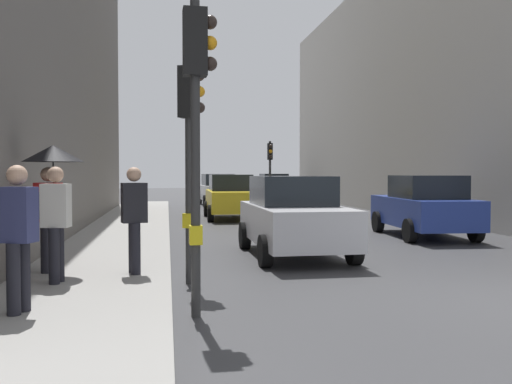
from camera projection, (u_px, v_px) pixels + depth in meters
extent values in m
cube|color=gray|center=(114.00, 249.00, 12.94)|extent=(2.55, 40.00, 0.16)
cube|color=#B2ADA3|center=(506.00, 91.00, 26.36)|extent=(12.00, 32.87, 11.38)
cylinder|color=#2D2D2D|center=(195.00, 160.00, 7.07)|extent=(0.12, 0.12, 3.99)
cube|color=black|center=(195.00, 42.00, 7.02)|extent=(0.31, 0.25, 0.84)
cube|color=yellow|center=(196.00, 235.00, 7.10)|extent=(0.17, 0.20, 0.24)
sphere|color=#2D231E|center=(210.00, 22.00, 7.05)|extent=(0.18, 0.18, 0.18)
sphere|color=orange|center=(210.00, 43.00, 7.06)|extent=(0.18, 0.18, 0.18)
sphere|color=#2D231E|center=(210.00, 64.00, 7.06)|extent=(0.18, 0.18, 0.18)
cylinder|color=#2D2D2D|center=(270.00, 175.00, 28.42)|extent=(0.12, 0.12, 3.43)
cube|color=black|center=(270.00, 151.00, 28.38)|extent=(0.24, 0.30, 0.84)
cube|color=yellow|center=(270.00, 188.00, 28.44)|extent=(0.20, 0.16, 0.24)
sphere|color=#2D231E|center=(271.00, 146.00, 28.18)|extent=(0.18, 0.18, 0.18)
sphere|color=orange|center=(271.00, 151.00, 28.19)|extent=(0.18, 0.18, 0.18)
sphere|color=#2D231E|center=(271.00, 156.00, 28.20)|extent=(0.18, 0.18, 0.18)
cylinder|color=#2D2D2D|center=(189.00, 173.00, 9.21)|extent=(0.12, 0.12, 3.68)
cube|color=black|center=(189.00, 92.00, 9.17)|extent=(0.37, 0.34, 0.84)
cube|color=yellow|center=(189.00, 220.00, 9.24)|extent=(0.23, 0.25, 0.24)
sphere|color=#2D231E|center=(199.00, 76.00, 9.11)|extent=(0.18, 0.18, 0.18)
sphere|color=orange|center=(199.00, 92.00, 9.12)|extent=(0.18, 0.18, 0.18)
sphere|color=#2D231E|center=(200.00, 108.00, 9.13)|extent=(0.18, 0.18, 0.18)
cube|color=navy|center=(423.00, 212.00, 16.05)|extent=(2.06, 4.31, 0.80)
cube|color=black|center=(427.00, 187.00, 15.78)|extent=(1.72, 2.10, 0.64)
cylinder|color=black|center=(378.00, 222.00, 17.32)|extent=(0.26, 0.65, 0.64)
cylinder|color=black|center=(434.00, 221.00, 17.49)|extent=(0.26, 0.65, 0.64)
cylinder|color=black|center=(410.00, 231.00, 14.64)|extent=(0.26, 0.65, 0.64)
cylinder|color=black|center=(476.00, 230.00, 14.80)|extent=(0.26, 0.65, 0.64)
cube|color=yellow|center=(231.00, 201.00, 22.31)|extent=(1.86, 4.23, 0.80)
cube|color=black|center=(230.00, 183.00, 22.53)|extent=(1.63, 2.02, 0.64)
cylinder|color=black|center=(258.00, 213.00, 21.12)|extent=(0.23, 0.64, 0.64)
cylinder|color=black|center=(211.00, 213.00, 20.86)|extent=(0.23, 0.64, 0.64)
cylinder|color=black|center=(249.00, 208.00, 23.79)|extent=(0.23, 0.64, 0.64)
cylinder|color=black|center=(207.00, 209.00, 23.53)|extent=(0.23, 0.64, 0.64)
cube|color=black|center=(273.00, 189.00, 37.73)|extent=(1.87, 4.23, 0.80)
cube|color=black|center=(274.00, 179.00, 37.46)|extent=(1.63, 2.03, 0.64)
cylinder|color=black|center=(256.00, 194.00, 38.92)|extent=(0.23, 0.64, 0.64)
cylinder|color=black|center=(282.00, 194.00, 39.23)|extent=(0.23, 0.64, 0.64)
cylinder|color=black|center=(264.00, 196.00, 36.26)|extent=(0.23, 0.64, 0.64)
cylinder|color=black|center=(291.00, 196.00, 36.57)|extent=(0.23, 0.64, 0.64)
cube|color=silver|center=(218.00, 193.00, 31.32)|extent=(2.05, 4.30, 0.80)
cube|color=black|center=(218.00, 180.00, 31.54)|extent=(1.72, 2.09, 0.64)
cylinder|color=black|center=(239.00, 201.00, 30.21)|extent=(0.26, 0.65, 0.64)
cylinder|color=black|center=(205.00, 201.00, 29.83)|extent=(0.26, 0.65, 0.64)
cylinder|color=black|center=(230.00, 198.00, 32.85)|extent=(0.26, 0.65, 0.64)
cylinder|color=black|center=(200.00, 199.00, 32.46)|extent=(0.26, 0.65, 0.64)
cube|color=#BCBCC1|center=(294.00, 223.00, 12.32)|extent=(1.85, 4.22, 0.80)
cube|color=black|center=(292.00, 190.00, 12.54)|extent=(1.62, 2.02, 0.64)
cylinder|color=black|center=(354.00, 249.00, 11.15)|extent=(0.23, 0.64, 0.64)
cylinder|color=black|center=(265.00, 251.00, 10.85)|extent=(0.23, 0.64, 0.64)
cylinder|color=black|center=(317.00, 234.00, 13.81)|extent=(0.23, 0.64, 0.64)
cylinder|color=black|center=(245.00, 236.00, 13.51)|extent=(0.23, 0.64, 0.64)
cylinder|color=black|center=(52.00, 246.00, 9.54)|extent=(0.16, 0.16, 0.85)
cylinder|color=black|center=(46.00, 248.00, 9.35)|extent=(0.16, 0.16, 0.85)
cube|color=red|center=(48.00, 202.00, 9.42)|extent=(0.46, 0.38, 0.66)
sphere|color=tan|center=(48.00, 174.00, 9.40)|extent=(0.24, 0.24, 0.24)
cylinder|color=black|center=(53.00, 187.00, 9.39)|extent=(0.02, 0.02, 0.90)
cone|color=black|center=(53.00, 153.00, 9.37)|extent=(1.00, 1.00, 0.28)
cylinder|color=black|center=(24.00, 276.00, 6.78)|extent=(0.16, 0.16, 0.85)
cylinder|color=black|center=(13.00, 279.00, 6.59)|extent=(0.16, 0.16, 0.85)
cube|color=navy|center=(18.00, 215.00, 6.66)|extent=(0.46, 0.38, 0.66)
sphere|color=tan|center=(17.00, 175.00, 6.64)|extent=(0.24, 0.24, 0.24)
cylinder|color=black|center=(59.00, 254.00, 8.62)|extent=(0.16, 0.16, 0.85)
cylinder|color=black|center=(54.00, 256.00, 8.42)|extent=(0.16, 0.16, 0.85)
cube|color=silver|center=(56.00, 206.00, 8.50)|extent=(0.44, 0.32, 0.66)
sphere|color=tan|center=(56.00, 175.00, 8.48)|extent=(0.24, 0.24, 0.24)
cube|color=black|center=(36.00, 205.00, 8.50)|extent=(0.24, 0.31, 0.40)
cylinder|color=black|center=(133.00, 247.00, 9.40)|extent=(0.16, 0.16, 0.85)
cylinder|color=black|center=(136.00, 249.00, 9.22)|extent=(0.16, 0.16, 0.85)
cube|color=black|center=(134.00, 203.00, 9.29)|extent=(0.45, 0.35, 0.66)
sphere|color=tan|center=(134.00, 174.00, 9.27)|extent=(0.24, 0.24, 0.24)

